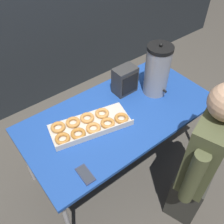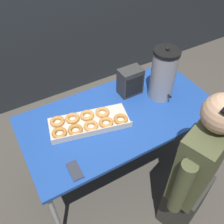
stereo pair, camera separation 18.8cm
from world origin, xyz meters
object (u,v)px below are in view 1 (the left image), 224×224
at_px(donut_box, 89,125).
at_px(space_heater, 125,80).
at_px(coffee_urn, 157,70).
at_px(cell_phone, 85,174).
at_px(person_seated, 201,162).

xyz_separation_m(donut_box, space_heater, (0.47, 0.15, 0.10)).
xyz_separation_m(coffee_urn, cell_phone, (-0.92, -0.32, -0.21)).
bearing_deg(cell_phone, donut_box, 53.83).
relative_size(space_heater, person_seated, 0.18).
relative_size(coffee_urn, person_seated, 0.35).
distance_m(cell_phone, person_seated, 0.80).
height_order(coffee_urn, space_heater, coffee_urn).
distance_m(donut_box, space_heater, 0.51).
height_order(cell_phone, person_seated, person_seated).
distance_m(donut_box, coffee_urn, 0.70).
xyz_separation_m(space_heater, person_seated, (-0.01, -0.85, -0.19)).
bearing_deg(coffee_urn, cell_phone, -160.84).
relative_size(coffee_urn, cell_phone, 3.14).
relative_size(cell_phone, person_seated, 0.11).
relative_size(donut_box, cell_phone, 4.39).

